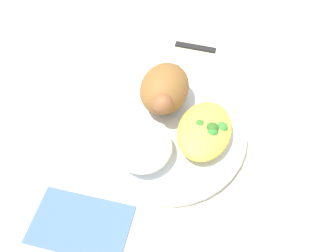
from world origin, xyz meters
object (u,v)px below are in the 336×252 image
at_px(roasted_chicken, 164,89).
at_px(rice_pile, 144,148).
at_px(mac_cheese_with_broccoli, 205,130).
at_px(fork, 206,69).
at_px(plate, 168,132).
at_px(napkin, 81,224).
at_px(knife, 215,50).

distance_m(roasted_chicken, rice_pile, 0.10).
xyz_separation_m(mac_cheese_with_broccoli, fork, (-0.15, -0.04, -0.03)).
bearing_deg(mac_cheese_with_broccoli, plate, -83.06).
height_order(fork, napkin, fork).
relative_size(plate, mac_cheese_with_broccoli, 2.23).
bearing_deg(knife, roasted_chicken, -15.40).
relative_size(mac_cheese_with_broccoli, napkin, 0.84).
distance_m(mac_cheese_with_broccoli, knife, 0.21).
height_order(roasted_chicken, napkin, roasted_chicken).
xyz_separation_m(mac_cheese_with_broccoli, napkin, (0.18, -0.12, -0.03)).
relative_size(roasted_chicken, rice_pile, 1.19).
bearing_deg(plate, napkin, -19.81).
distance_m(rice_pile, mac_cheese_with_broccoli, 0.10).
height_order(mac_cheese_with_broccoli, napkin, mac_cheese_with_broccoli).
relative_size(roasted_chicken, knife, 0.54).
height_order(plate, knife, plate).
xyz_separation_m(roasted_chicken, napkin, (0.23, -0.04, -0.05)).
relative_size(mac_cheese_with_broccoli, fork, 0.78).
bearing_deg(fork, knife, 177.15).
bearing_deg(napkin, fork, 166.10).
xyz_separation_m(plate, rice_pile, (0.05, -0.02, 0.03)).
distance_m(plate, fork, 0.16).
height_order(rice_pile, mac_cheese_with_broccoli, rice_pile).
bearing_deg(roasted_chicken, napkin, -10.21).
bearing_deg(rice_pile, mac_cheese_with_broccoli, 129.01).
distance_m(fork, napkin, 0.35).
bearing_deg(napkin, rice_pile, 159.52).
bearing_deg(rice_pile, knife, 171.47).
distance_m(plate, knife, 0.21).
height_order(plate, mac_cheese_with_broccoli, mac_cheese_with_broccoli).
distance_m(roasted_chicken, knife, 0.18).
relative_size(fork, napkin, 1.08).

